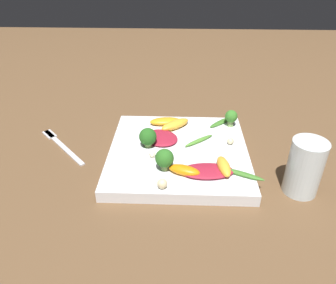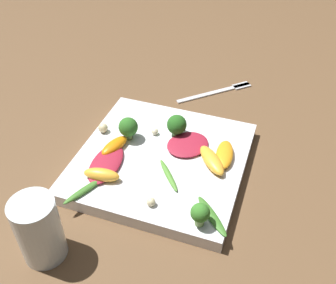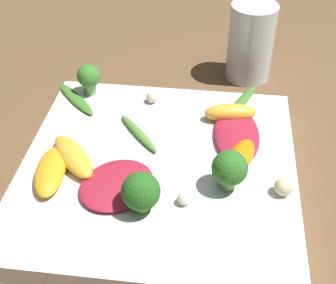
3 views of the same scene
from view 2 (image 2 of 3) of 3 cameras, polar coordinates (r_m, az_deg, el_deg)
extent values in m
plane|color=brown|center=(0.73, -0.94, -3.43)|extent=(2.40, 2.40, 0.00)
cube|color=white|center=(0.72, -0.95, -2.73)|extent=(0.30, 0.30, 0.02)
cylinder|color=silver|center=(0.60, -18.22, -12.01)|extent=(0.06, 0.06, 0.11)
cube|color=silver|center=(0.93, 6.74, 7.22)|extent=(0.14, 0.15, 0.01)
cube|color=silver|center=(0.96, 10.63, 8.13)|extent=(0.04, 0.04, 0.01)
ellipsoid|color=maroon|center=(0.73, 2.88, -0.35)|extent=(0.11, 0.10, 0.01)
ellipsoid|color=maroon|center=(0.70, -8.99, -3.09)|extent=(0.11, 0.06, 0.01)
ellipsoid|color=orange|center=(0.71, 8.21, -1.78)|extent=(0.08, 0.04, 0.02)
ellipsoid|color=#FCAD33|center=(0.70, 6.37, -2.63)|extent=(0.08, 0.07, 0.02)
ellipsoid|color=#FCAD33|center=(0.68, -9.62, -4.70)|extent=(0.03, 0.07, 0.02)
ellipsoid|color=orange|center=(0.73, -7.78, -0.53)|extent=(0.07, 0.04, 0.02)
cylinder|color=#7A9E51|center=(0.76, 1.27, 1.49)|extent=(0.02, 0.02, 0.01)
sphere|color=#26601E|center=(0.75, 1.29, 2.54)|extent=(0.04, 0.04, 0.04)
cylinder|color=#7A9E51|center=(0.75, -5.70, 1.07)|extent=(0.01, 0.01, 0.02)
sphere|color=#2D6B23|center=(0.74, -5.79, 2.19)|extent=(0.04, 0.04, 0.04)
cylinder|color=#84AD5B|center=(0.61, 4.61, -11.21)|extent=(0.01, 0.01, 0.02)
sphere|color=#387A28|center=(0.59, 4.70, -10.19)|extent=(0.03, 0.03, 0.03)
ellipsoid|color=#518E33|center=(0.68, 0.07, -4.80)|extent=(0.07, 0.06, 0.01)
ellipsoid|color=#3D7528|center=(0.67, -11.91, -6.78)|extent=(0.08, 0.05, 0.01)
ellipsoid|color=#3D7528|center=(0.62, 6.39, -10.59)|extent=(0.07, 0.07, 0.01)
sphere|color=beige|center=(0.63, -2.49, -8.68)|extent=(0.01, 0.01, 0.01)
sphere|color=beige|center=(0.77, -9.40, 2.03)|extent=(0.02, 0.02, 0.02)
sphere|color=beige|center=(0.76, -1.91, 1.52)|extent=(0.01, 0.01, 0.01)
camera|label=1|loc=(0.92, -43.33, 25.34)|focal=35.00mm
camera|label=3|loc=(0.91, 4.24, 31.75)|focal=50.00mm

